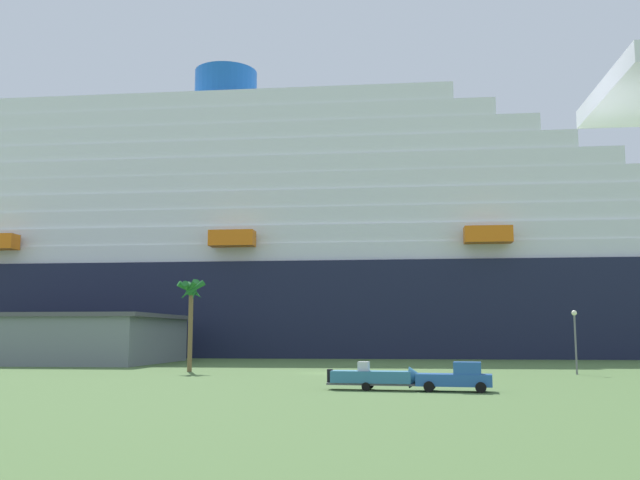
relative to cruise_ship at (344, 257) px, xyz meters
The scene contains 8 objects.
ground_plane 37.78m from the cruise_ship, 84.85° to the right, with size 600.00×600.00×0.00m, color #4C6B38.
cruise_ship is the anchor object (origin of this frame).
terminal_building 62.49m from the cruise_ship, 138.86° to the right, with size 45.98×25.16×7.12m.
pickup_truck 88.60m from the cruise_ship, 79.48° to the right, with size 5.78×2.74×2.20m.
small_boat_on_trailer 87.18m from the cruise_ship, 83.25° to the right, with size 8.58×2.47×2.15m.
palm_tree 63.07m from the cruise_ship, 101.63° to the right, with size 3.43×3.27×10.60m.
street_lamp 69.80m from the cruise_ship, 63.92° to the right, with size 0.56×0.56×6.78m.
parked_car_yellow_taxi 56.59m from the cruise_ship, 130.31° to the right, with size 4.58×2.69×1.58m.
Camera 1 is at (9.19, -77.53, 4.31)m, focal length 39.57 mm.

